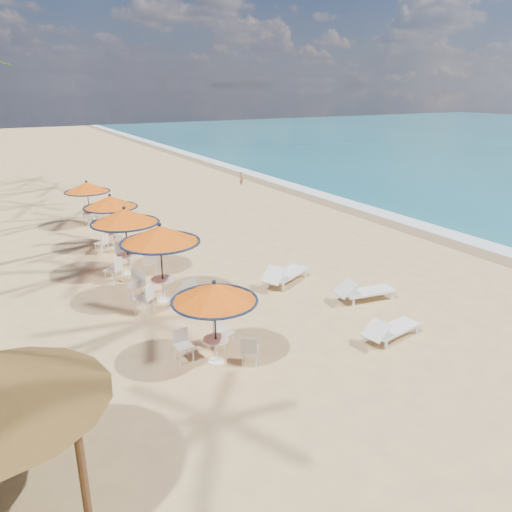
{
  "coord_description": "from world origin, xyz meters",
  "views": [
    {
      "loc": [
        -9.06,
        -10.11,
        6.46
      ],
      "look_at": [
        -1.62,
        3.3,
        1.2
      ],
      "focal_mm": 35.0,
      "sensor_mm": 36.0,
      "label": 1
    }
  ],
  "objects_px": {
    "lounger_mid": "(363,291)",
    "lounger_far": "(284,274)",
    "station_2": "(125,225)",
    "station_0": "(215,302)",
    "lounger_near": "(390,329)",
    "station_1": "(159,245)",
    "station_4": "(88,192)",
    "station_3": "(110,207)"
  },
  "relations": [
    {
      "from": "station_2",
      "to": "lounger_mid",
      "type": "height_order",
      "value": "station_2"
    },
    {
      "from": "station_3",
      "to": "lounger_near",
      "type": "distance_m",
      "value": 12.53
    },
    {
      "from": "station_1",
      "to": "station_4",
      "type": "distance_m",
      "value": 10.36
    },
    {
      "from": "station_0",
      "to": "station_1",
      "type": "distance_m",
      "value": 4.11
    },
    {
      "from": "station_1",
      "to": "station_2",
      "type": "relative_size",
      "value": 1.02
    },
    {
      "from": "station_2",
      "to": "lounger_near",
      "type": "distance_m",
      "value": 9.66
    },
    {
      "from": "station_0",
      "to": "station_1",
      "type": "xyz_separation_m",
      "value": [
        0.02,
        4.1,
        0.29
      ]
    },
    {
      "from": "station_2",
      "to": "station_0",
      "type": "bearing_deg",
      "value": -88.12
    },
    {
      "from": "station_1",
      "to": "lounger_mid",
      "type": "xyz_separation_m",
      "value": [
        5.55,
        -3.01,
        -1.54
      ]
    },
    {
      "from": "station_0",
      "to": "lounger_mid",
      "type": "relative_size",
      "value": 1.06
    },
    {
      "from": "lounger_mid",
      "to": "lounger_far",
      "type": "height_order",
      "value": "lounger_far"
    },
    {
      "from": "station_3",
      "to": "lounger_near",
      "type": "relative_size",
      "value": 1.19
    },
    {
      "from": "station_1",
      "to": "station_4",
      "type": "bearing_deg",
      "value": 90.33
    },
    {
      "from": "station_3",
      "to": "station_1",
      "type": "bearing_deg",
      "value": -90.15
    },
    {
      "from": "station_1",
      "to": "lounger_far",
      "type": "height_order",
      "value": "station_1"
    },
    {
      "from": "station_0",
      "to": "station_2",
      "type": "relative_size",
      "value": 0.87
    },
    {
      "from": "station_1",
      "to": "station_4",
      "type": "xyz_separation_m",
      "value": [
        -0.06,
        10.36,
        -0.25
      ]
    },
    {
      "from": "station_2",
      "to": "lounger_far",
      "type": "distance_m",
      "value": 5.82
    },
    {
      "from": "station_4",
      "to": "lounger_mid",
      "type": "bearing_deg",
      "value": -67.22
    },
    {
      "from": "lounger_near",
      "to": "station_0",
      "type": "bearing_deg",
      "value": 154.73
    },
    {
      "from": "station_3",
      "to": "station_4",
      "type": "height_order",
      "value": "station_3"
    },
    {
      "from": "station_0",
      "to": "lounger_far",
      "type": "bearing_deg",
      "value": 40.04
    },
    {
      "from": "station_1",
      "to": "station_3",
      "type": "distance_m",
      "value": 6.26
    },
    {
      "from": "station_0",
      "to": "lounger_far",
      "type": "height_order",
      "value": "station_0"
    },
    {
      "from": "station_1",
      "to": "lounger_far",
      "type": "xyz_separation_m",
      "value": [
        4.13,
        -0.62,
        -1.52
      ]
    },
    {
      "from": "station_3",
      "to": "lounger_near",
      "type": "bearing_deg",
      "value": -68.98
    },
    {
      "from": "lounger_near",
      "to": "lounger_far",
      "type": "bearing_deg",
      "value": 84.59
    },
    {
      "from": "lounger_far",
      "to": "station_2",
      "type": "bearing_deg",
      "value": 114.19
    },
    {
      "from": "station_0",
      "to": "lounger_far",
      "type": "distance_m",
      "value": 5.55
    },
    {
      "from": "station_0",
      "to": "lounger_near",
      "type": "distance_m",
      "value": 4.84
    },
    {
      "from": "lounger_mid",
      "to": "station_1",
      "type": "bearing_deg",
      "value": 159.48
    },
    {
      "from": "station_1",
      "to": "lounger_near",
      "type": "xyz_separation_m",
      "value": [
        4.48,
        -5.36,
        -1.56
      ]
    },
    {
      "from": "station_2",
      "to": "lounger_near",
      "type": "relative_size",
      "value": 1.3
    },
    {
      "from": "station_4",
      "to": "lounger_mid",
      "type": "distance_m",
      "value": 14.56
    },
    {
      "from": "station_4",
      "to": "lounger_mid",
      "type": "xyz_separation_m",
      "value": [
        5.61,
        -13.37,
        -1.29
      ]
    },
    {
      "from": "station_2",
      "to": "lounger_mid",
      "type": "relative_size",
      "value": 1.22
    },
    {
      "from": "lounger_mid",
      "to": "lounger_far",
      "type": "bearing_deg",
      "value": 128.77
    },
    {
      "from": "lounger_near",
      "to": "lounger_far",
      "type": "xyz_separation_m",
      "value": [
        -0.35,
        4.74,
        0.05
      ]
    },
    {
      "from": "lounger_near",
      "to": "lounger_mid",
      "type": "distance_m",
      "value": 2.58
    },
    {
      "from": "station_0",
      "to": "station_1",
      "type": "relative_size",
      "value": 0.85
    },
    {
      "from": "station_1",
      "to": "lounger_far",
      "type": "bearing_deg",
      "value": -8.51
    },
    {
      "from": "station_1",
      "to": "lounger_mid",
      "type": "relative_size",
      "value": 1.25
    }
  ]
}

